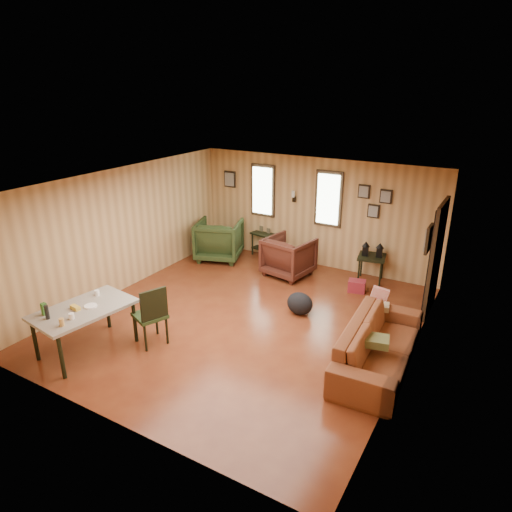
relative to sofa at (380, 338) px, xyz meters
The scene contains 11 objects.
room 2.40m from the sofa, 168.06° to the left, with size 5.54×6.04×2.44m.
sofa is the anchor object (origin of this frame).
recliner_brown 3.50m from the sofa, 138.16° to the left, with size 0.90×0.84×0.93m, color #431D14.
recliner_green 5.03m from the sofa, 151.62° to the left, with size 0.98×0.92×1.01m, color #273719.
end_table 4.81m from the sofa, 139.03° to the left, with size 0.62×0.58×0.69m.
side_table 3.05m from the sofa, 108.91° to the left, with size 0.63×0.63×0.86m.
cooler 2.52m from the sofa, 115.25° to the left, with size 0.37×0.30×0.23m.
backpack 1.87m from the sofa, 152.63° to the left, with size 0.52×0.42×0.41m.
sofa_pillows 0.48m from the sofa, 109.89° to the left, with size 0.70×1.57×0.32m.
dining_table 4.40m from the sofa, 154.92° to the right, with size 1.06×1.54×0.94m.
dining_chair 3.44m from the sofa, 159.27° to the right, with size 0.59×0.59×0.99m.
Camera 1 is at (3.70, -6.01, 3.91)m, focal length 32.00 mm.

